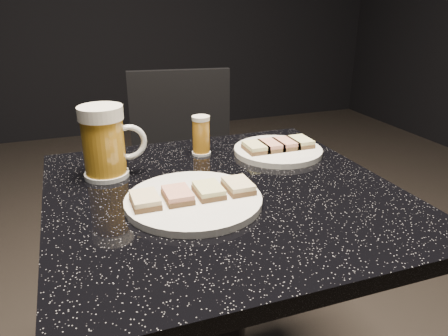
{
  "coord_description": "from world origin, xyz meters",
  "views": [
    {
      "loc": [
        -0.28,
        -0.76,
        1.13
      ],
      "look_at": [
        0.0,
        0.0,
        0.8
      ],
      "focal_mm": 35.0,
      "sensor_mm": 36.0,
      "label": 1
    }
  ],
  "objects": [
    {
      "name": "plate_large",
      "position": [
        -0.08,
        -0.04,
        0.76
      ],
      "size": [
        0.26,
        0.26,
        0.01
      ],
      "primitive_type": "cylinder",
      "color": "white",
      "rests_on": "table"
    },
    {
      "name": "plate_small",
      "position": [
        0.21,
        0.16,
        0.76
      ],
      "size": [
        0.22,
        0.22,
        0.01
      ],
      "primitive_type": "cylinder",
      "color": "white",
      "rests_on": "table"
    },
    {
      "name": "table",
      "position": [
        0.0,
        0.0,
        0.51
      ],
      "size": [
        0.7,
        0.7,
        0.75
      ],
      "color": "black",
      "rests_on": "floor"
    },
    {
      "name": "beer_mug",
      "position": [
        -0.21,
        0.16,
        0.83
      ],
      "size": [
        0.14,
        0.1,
        0.16
      ],
      "color": "white",
      "rests_on": "table"
    },
    {
      "name": "beer_tumbler",
      "position": [
        0.02,
        0.23,
        0.8
      ],
      "size": [
        0.05,
        0.05,
        0.1
      ],
      "color": "white",
      "rests_on": "table"
    },
    {
      "name": "chair",
      "position": [
        0.11,
        0.73,
        0.5
      ],
      "size": [
        0.44,
        0.44,
        0.86
      ],
      "color": "black",
      "rests_on": "floor"
    },
    {
      "name": "canapes_on_plate_large",
      "position": [
        -0.08,
        -0.04,
        0.77
      ],
      "size": [
        0.23,
        0.07,
        0.02
      ],
      "color": "#4C3521",
      "rests_on": "plate_large"
    },
    {
      "name": "canapes_on_plate_small",
      "position": [
        0.21,
        0.16,
        0.77
      ],
      "size": [
        0.17,
        0.07,
        0.02
      ],
      "color": "#4C3521",
      "rests_on": "plate_small"
    }
  ]
}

